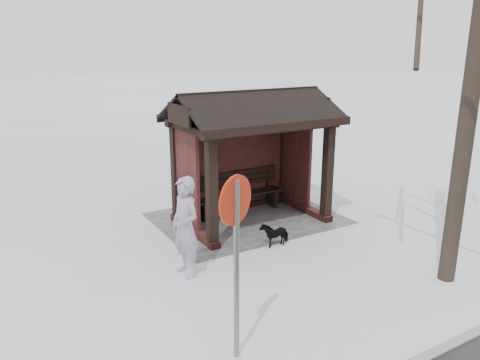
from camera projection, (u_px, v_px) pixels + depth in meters
name	position (u px, v px, depth m)	size (l,w,h in m)	color
ground	(251.00, 221.00, 11.13)	(120.00, 120.00, 0.00)	white
kerb	(457.00, 342.00, 6.57)	(120.00, 0.15, 0.06)	gray
trampled_patch	(247.00, 218.00, 11.30)	(4.20, 3.20, 0.02)	gray
bus_shelter	(248.00, 130.00, 10.66)	(3.60, 2.40, 3.09)	#371914
pedestrian	(185.00, 227.00, 8.29)	(0.67, 0.44, 1.84)	#9A93AC
dog	(275.00, 234.00, 9.72)	(0.27, 0.60, 0.51)	black
road_sign	(236.00, 231.00, 5.82)	(0.60, 0.29, 2.53)	slate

